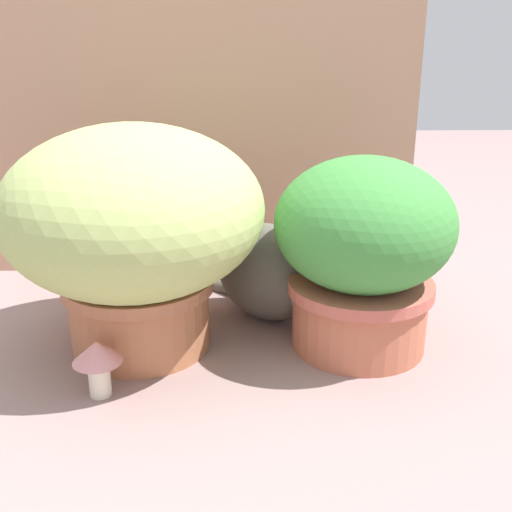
{
  "coord_description": "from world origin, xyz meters",
  "views": [
    {
      "loc": [
        0.11,
        -1.15,
        0.61
      ],
      "look_at": [
        0.14,
        0.04,
        0.18
      ],
      "focal_mm": 43.18,
      "sensor_mm": 36.0,
      "label": 1
    }
  ],
  "objects": [
    {
      "name": "cat",
      "position": [
        0.19,
        0.12,
        0.12
      ],
      "size": [
        0.31,
        0.34,
        0.32
      ],
      "color": "#58544C",
      "rests_on": "ground"
    },
    {
      "name": "cardboard_backdrop",
      "position": [
        0.01,
        0.46,
        0.4
      ],
      "size": [
        1.12,
        0.03,
        0.81
      ],
      "primitive_type": "cube",
      "color": "tan",
      "rests_on": "ground"
    },
    {
      "name": "grass_planter",
      "position": [
        -0.09,
        0.0,
        0.26
      ],
      "size": [
        0.51,
        0.51,
        0.46
      ],
      "color": "#B46D48",
      "rests_on": "ground"
    },
    {
      "name": "mushroom_ornament_pink",
      "position": [
        -0.14,
        -0.19,
        0.07
      ],
      "size": [
        0.09,
        0.09,
        0.11
      ],
      "color": "#EDE6CA",
      "rests_on": "ground"
    },
    {
      "name": "ground_plane",
      "position": [
        0.0,
        0.0,
        0.0
      ],
      "size": [
        6.0,
        6.0,
        0.0
      ],
      "primitive_type": "plane",
      "color": "gray"
    },
    {
      "name": "leafy_planter",
      "position": [
        0.35,
        -0.01,
        0.21
      ],
      "size": [
        0.35,
        0.35,
        0.39
      ],
      "color": "#BE674B",
      "rests_on": "ground"
    }
  ]
}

